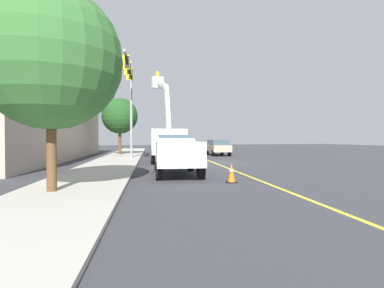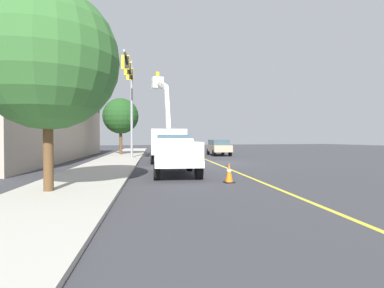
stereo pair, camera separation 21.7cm
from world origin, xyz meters
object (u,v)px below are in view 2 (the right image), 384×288
Objects in this scene: service_pickup_truck at (175,153)px; traffic_cone_mid_front at (186,153)px; traffic_signal_mast at (130,87)px; passing_minivan at (219,146)px; utility_bucket_truck at (167,141)px; traffic_cone_leading at (229,173)px.

service_pickup_truck is 7.19× the size of traffic_cone_mid_front.
traffic_signal_mast is at bearing 6.81° from service_pickup_truck.
traffic_signal_mast is (-4.91, 9.83, 5.12)m from passing_minivan.
traffic_signal_mast reaches higher than utility_bucket_truck.
service_pickup_truck reaches higher than traffic_cone_leading.
traffic_cone_mid_front is 0.09× the size of traffic_signal_mast.
service_pickup_truck is at bearing 151.58° from passing_minivan.
traffic_cone_mid_front is 8.30m from traffic_signal_mast.
traffic_signal_mast is at bearing 11.35° from traffic_cone_leading.
service_pickup_truck is at bearing 162.24° from traffic_cone_mid_front.
service_pickup_truck reaches higher than traffic_cone_mid_front.
traffic_signal_mast is at bearing 62.06° from utility_bucket_truck.
traffic_cone_leading is at bearing 159.85° from passing_minivan.
service_pickup_truck is 1.16× the size of passing_minivan.
utility_bucket_truck is 10.42× the size of traffic_cone_mid_front.
service_pickup_truck is (-9.37, 1.51, -0.50)m from utility_bucket_truck.
passing_minivan is 6.18× the size of traffic_cone_mid_front.
passing_minivan is at bearing -59.62° from traffic_cone_mid_front.
traffic_cone_mid_front is (13.26, -4.25, -0.72)m from service_pickup_truck.
passing_minivan is 5.01m from traffic_cone_mid_front.
traffic_signal_mast is (-2.40, 5.54, 5.69)m from traffic_cone_mid_front.
utility_bucket_truck is 1.45× the size of service_pickup_truck.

